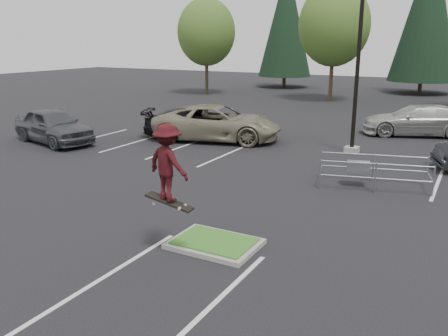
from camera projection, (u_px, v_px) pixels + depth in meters
The scene contains 14 objects.
ground at pixel (215, 246), 12.16m from camera, with size 120.00×120.00×0.00m, color black.
grass_median at pixel (215, 243), 12.14m from camera, with size 2.20×1.60×0.16m.
stall_lines at pixel (263, 180), 17.89m from camera, with size 22.62×17.60×0.01m.
light_pole at pixel (359, 53), 20.89m from camera, with size 0.70×0.60×10.12m.
decid_a at pixel (206, 34), 44.45m from camera, with size 5.44×5.44×8.91m.
decid_b at pixel (334, 28), 39.21m from camera, with size 5.89×5.89×9.64m.
conif_a at pixel (286, 20), 50.64m from camera, with size 5.72×5.72×13.00m.
conif_b at pixel (428, 9), 44.40m from camera, with size 6.38×6.38×14.50m.
cart_corral at pixel (362, 168), 16.94m from camera, with size 4.00×2.28×1.07m.
skateboarder at pixel (168, 163), 11.01m from camera, with size 1.30×0.92×2.03m.
car_l_tan at pixel (216, 123), 24.67m from camera, with size 3.03×6.58×1.83m, color gray.
car_l_black at pixel (191, 123), 25.40m from camera, with size 2.15×5.29×1.53m, color black.
car_l_grey at pixel (53, 126), 24.10m from camera, with size 2.08×5.18×1.76m, color #46484D.
car_far_silver at pixel (419, 120), 25.96m from camera, with size 2.37×5.82×1.69m, color #B4B3AE.
Camera 1 is at (5.58, -9.72, 5.13)m, focal length 38.00 mm.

